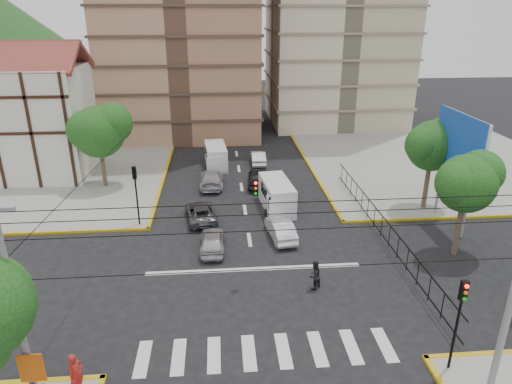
{
  "coord_description": "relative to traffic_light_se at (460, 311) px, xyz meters",
  "views": [
    {
      "loc": [
        -1.87,
        -22.63,
        14.66
      ],
      "look_at": [
        0.35,
        3.78,
        4.0
      ],
      "focal_mm": 32.0,
      "sensor_mm": 36.0,
      "label": 1
    }
  ],
  "objects": [
    {
      "name": "car_silver_front_left",
      "position": [
        -10.29,
        11.63,
        -2.45
      ],
      "size": [
        1.64,
        3.92,
        1.33
      ],
      "primitive_type": "imported",
      "rotation": [
        0.0,
        0.0,
        3.12
      ],
      "color": "#BCBDC1",
      "rests_on": "ground"
    },
    {
      "name": "car_darkgrey_mid_right",
      "position": [
        -6.28,
        23.12,
        -2.35
      ],
      "size": [
        2.19,
        4.62,
        1.53
      ],
      "primitive_type": "imported",
      "rotation": [
        0.0,
        0.0,
        3.05
      ],
      "color": "black",
      "rests_on": "ground"
    },
    {
      "name": "van_left_lane",
      "position": [
        -10.03,
        28.4,
        -2.04
      ],
      "size": [
        2.3,
        5.02,
        2.2
      ],
      "rotation": [
        0.0,
        0.0,
        0.08
      ],
      "color": "silver",
      "rests_on": "ground"
    },
    {
      "name": "car_silver_rear_left",
      "position": [
        -10.41,
        23.34,
        -2.4
      ],
      "size": [
        2.09,
        4.93,
        1.42
      ],
      "primitive_type": "imported",
      "rotation": [
        0.0,
        0.0,
        3.12
      ],
      "color": "silver",
      "rests_on": "ground"
    },
    {
      "name": "tree_park_a",
      "position": [
        5.28,
        9.81,
        1.9
      ],
      "size": [
        4.41,
        3.6,
        6.83
      ],
      "color": "#473828",
      "rests_on": "ground"
    },
    {
      "name": "stop_line",
      "position": [
        -7.8,
        9.0,
        -3.11
      ],
      "size": [
        13.0,
        0.4,
        0.01
      ],
      "primitive_type": "cube",
      "color": "silver",
      "rests_on": "ground"
    },
    {
      "name": "district_sign",
      "position": [
        -16.6,
        -1.44,
        -0.66
      ],
      "size": [
        0.9,
        0.12,
        3.2
      ],
      "color": "slate",
      "rests_on": "ground"
    },
    {
      "name": "ground",
      "position": [
        -7.8,
        7.8,
        -3.11
      ],
      "size": [
        160.0,
        160.0,
        0.0
      ],
      "primitive_type": "plane",
      "color": "black",
      "rests_on": "ground"
    },
    {
      "name": "pedestrian_sw_corner",
      "position": [
        -15.69,
        -0.03,
        -2.05
      ],
      "size": [
        0.73,
        0.8,
        1.83
      ],
      "primitive_type": "imported",
      "rotation": [
        0.0,
        0.0,
        0.98
      ],
      "color": "red",
      "rests_on": "sidewalk_sw"
    },
    {
      "name": "crosswalk_stripes",
      "position": [
        -7.8,
        1.8,
        -3.11
      ],
      "size": [
        12.0,
        2.4,
        0.01
      ],
      "primitive_type": "cube",
      "color": "silver",
      "rests_on": "ground"
    },
    {
      "name": "sidewalk_nw",
      "position": [
        -27.8,
        27.8,
        -3.04
      ],
      "size": [
        26.0,
        26.0,
        0.15
      ],
      "primitive_type": "cube",
      "color": "gray",
      "rests_on": "ground"
    },
    {
      "name": "park_fence",
      "position": [
        1.2,
        12.3,
        -3.11
      ],
      "size": [
        0.1,
        22.5,
        1.66
      ],
      "primitive_type": null,
      "color": "black",
      "rests_on": "ground"
    },
    {
      "name": "tudor_building",
      "position": [
        -26.8,
        27.8,
        2.14
      ],
      "size": [
        10.8,
        8.05,
        12.23
      ],
      "color": "silver",
      "rests_on": "ground"
    },
    {
      "name": "tree_park_c",
      "position": [
        6.29,
        16.81,
        2.22
      ],
      "size": [
        4.65,
        3.8,
        7.25
      ],
      "color": "#473828",
      "rests_on": "ground"
    },
    {
      "name": "traffic_light_se",
      "position": [
        0.0,
        0.0,
        0.0
      ],
      "size": [
        0.28,
        0.22,
        4.4
      ],
      "color": "black",
      "rests_on": "ground"
    },
    {
      "name": "pedestrian_crosswalk",
      "position": [
        -4.59,
        6.66,
        -2.25
      ],
      "size": [
        1.06,
        1.04,
        1.73
      ],
      "primitive_type": "imported",
      "rotation": [
        0.0,
        0.0,
        3.82
      ],
      "color": "black",
      "rests_on": "ground"
    },
    {
      "name": "billboard",
      "position": [
        6.65,
        13.8,
        2.89
      ],
      "size": [
        0.36,
        6.2,
        8.1
      ],
      "color": "slate",
      "rests_on": "ground"
    },
    {
      "name": "car_white_front_right",
      "position": [
        -5.64,
        12.92,
        -2.45
      ],
      "size": [
        1.9,
        4.19,
        1.33
      ],
      "primitive_type": "imported",
      "rotation": [
        0.0,
        0.0,
        3.27
      ],
      "color": "white",
      "rests_on": "ground"
    },
    {
      "name": "traffic_light_hanging",
      "position": [
        -7.8,
        5.76,
        2.79
      ],
      "size": [
        18.0,
        9.12,
        0.92
      ],
      "color": "black",
      "rests_on": "ground"
    },
    {
      "name": "sidewalk_ne",
      "position": [
        12.2,
        27.8,
        -3.04
      ],
      "size": [
        26.0,
        26.0,
        0.15
      ],
      "primitive_type": "cube",
      "color": "gray",
      "rests_on": "ground"
    },
    {
      "name": "traffic_light_nw",
      "position": [
        -15.6,
        15.6,
        0.0
      ],
      "size": [
        0.28,
        0.22,
        4.4
      ],
      "color": "black",
      "rests_on": "ground"
    },
    {
      "name": "tree_tudor",
      "position": [
        -19.7,
        23.81,
        2.11
      ],
      "size": [
        5.39,
        4.4,
        7.43
      ],
      "color": "#473828",
      "rests_on": "ground"
    },
    {
      "name": "car_grey_mid_left",
      "position": [
        -11.18,
        16.28,
        -2.5
      ],
      "size": [
        2.67,
        4.66,
        1.23
      ],
      "primitive_type": "imported",
      "rotation": [
        0.0,
        0.0,
        3.29
      ],
      "color": "#55575C",
      "rests_on": "ground"
    },
    {
      "name": "car_white_rear_right",
      "position": [
        -5.76,
        29.19,
        -2.45
      ],
      "size": [
        1.47,
        4.02,
        1.32
      ],
      "primitive_type": "imported",
      "rotation": [
        0.0,
        0.0,
        3.12
      ],
      "color": "white",
      "rests_on": "ground"
    },
    {
      "name": "van_right_lane",
      "position": [
        -5.3,
        17.63,
        -2.01
      ],
      "size": [
        2.46,
        5.21,
        2.27
      ],
      "rotation": [
        0.0,
        0.0,
        0.1
      ],
      "color": "silver",
      "rests_on": "ground"
    },
    {
      "name": "utility_pole_sw",
      "position": [
        -16.8,
        -1.2,
        1.65
      ],
      "size": [
        1.4,
        0.28,
        9.0
      ],
      "color": "slate",
      "rests_on": "ground"
    }
  ]
}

